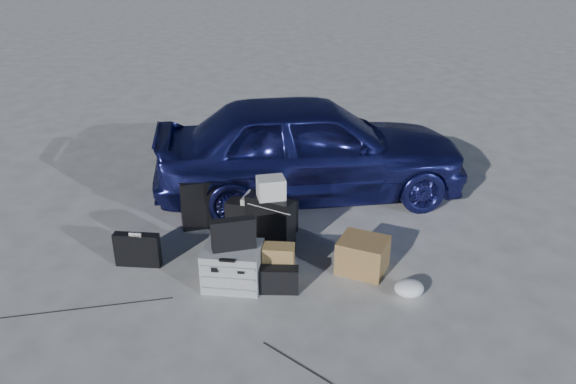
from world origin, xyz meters
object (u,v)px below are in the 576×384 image
object	(u,v)px
suitcase_right	(270,225)
duffel_bag	(262,217)
pelican_case	(233,266)
cardboard_box	(363,255)
car	(310,147)
suitcase_left	(200,204)
briefcase	(137,250)

from	to	relation	value
suitcase_right	duffel_bag	distance (m)	0.42
pelican_case	cardboard_box	distance (m)	1.25
car	suitcase_right	size ratio (longest dim) A/B	6.28
suitcase_left	suitcase_right	xyz separation A→B (m)	(0.84, -0.43, 0.02)
suitcase_right	cardboard_box	world-z (taller)	suitcase_right
suitcase_right	cardboard_box	xyz separation A→B (m)	(0.94, -0.28, -0.13)
briefcase	cardboard_box	xyz separation A→B (m)	(2.19, 0.15, -0.01)
pelican_case	suitcase_left	bearing A→B (deg)	119.34
car	suitcase_right	xyz separation A→B (m)	(-0.30, -1.40, -0.34)
pelican_case	suitcase_right	bearing A→B (deg)	68.69
pelican_case	suitcase_right	xyz separation A→B (m)	(0.26, 0.64, 0.11)
cardboard_box	briefcase	bearing A→B (deg)	-176.05
briefcase	duffel_bag	size ratio (longest dim) A/B	0.60
pelican_case	cardboard_box	world-z (taller)	pelican_case
suitcase_left	cardboard_box	world-z (taller)	suitcase_left
pelican_case	briefcase	size ratio (longest dim) A/B	1.18
suitcase_right	duffel_bag	bearing A→B (deg)	135.01
suitcase_right	pelican_case	bearing A→B (deg)	-88.00
duffel_bag	car	bearing A→B (deg)	76.01
pelican_case	briefcase	distance (m)	1.02
suitcase_right	briefcase	bearing A→B (deg)	-137.08
cardboard_box	suitcase_left	bearing A→B (deg)	158.46
suitcase_left	suitcase_right	distance (m)	0.94
cardboard_box	car	bearing A→B (deg)	110.89
duffel_bag	cardboard_box	distance (m)	1.27
briefcase	duffel_bag	xyz separation A→B (m)	(1.11, 0.81, 0.01)
briefcase	suitcase_right	distance (m)	1.33
briefcase	cardboard_box	distance (m)	2.20
suitcase_left	car	bearing A→B (deg)	18.09
briefcase	suitcase_right	xyz separation A→B (m)	(1.25, 0.43, 0.12)
car	suitcase_right	world-z (taller)	car
car	duffel_bag	distance (m)	1.20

